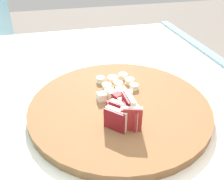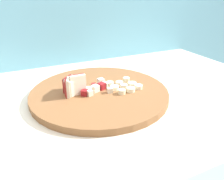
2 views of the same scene
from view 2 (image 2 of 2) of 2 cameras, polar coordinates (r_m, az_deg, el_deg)
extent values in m
cube|color=#6BADC6|center=(1.15, -15.08, -4.00)|extent=(2.40, 0.04, 1.40)
cylinder|color=brown|center=(0.73, -3.25, -0.74)|extent=(0.45, 0.45, 0.02)
cube|color=maroon|center=(0.70, -10.10, 1.19)|extent=(0.04, 0.01, 0.06)
cube|color=beige|center=(0.69, -10.06, 0.92)|extent=(0.04, 0.02, 0.06)
cube|color=maroon|center=(0.70, -9.01, 1.55)|extent=(0.05, 0.01, 0.06)
cube|color=#EFE5CC|center=(0.69, -8.80, 1.32)|extent=(0.05, 0.01, 0.06)
cube|color=#A32323|center=(0.69, -10.89, 0.54)|extent=(0.04, 0.02, 0.05)
cube|color=#EFE5CC|center=(0.69, -10.50, 0.34)|extent=(0.04, 0.03, 0.05)
cube|color=maroon|center=(0.72, -9.25, 1.63)|extent=(0.03, 0.03, 0.05)
cube|color=white|center=(0.72, -8.77, 1.55)|extent=(0.04, 0.03, 0.05)
cube|color=maroon|center=(0.72, -11.45, 1.57)|extent=(0.04, 0.04, 0.05)
cube|color=white|center=(0.72, -10.91, 1.49)|extent=(0.05, 0.04, 0.05)
cube|color=maroon|center=(0.69, -11.42, 0.65)|extent=(0.02, 0.04, 0.05)
cube|color=#EFE5CC|center=(0.69, -10.88, 0.67)|extent=(0.02, 0.04, 0.05)
cube|color=#A32323|center=(0.69, -11.72, 0.65)|extent=(0.02, 0.04, 0.06)
cube|color=beige|center=(0.69, -11.26, 0.67)|extent=(0.02, 0.04, 0.06)
cube|color=white|center=(0.71, -4.37, 0.42)|extent=(0.03, 0.03, 0.02)
cube|color=beige|center=(0.70, -0.58, -0.05)|extent=(0.02, 0.02, 0.02)
cube|color=beige|center=(0.69, -5.87, -0.72)|extent=(0.02, 0.02, 0.02)
cube|color=#A32323|center=(0.74, -4.70, 1.22)|extent=(0.02, 0.02, 0.01)
cube|color=maroon|center=(0.73, -2.68, 1.02)|extent=(0.03, 0.03, 0.02)
cube|color=#EFE5CC|center=(0.74, -1.87, 1.32)|extent=(0.03, 0.03, 0.02)
cube|color=#EFE5CC|center=(0.76, -2.89, 2.23)|extent=(0.02, 0.02, 0.02)
cube|color=beige|center=(0.71, -5.93, 0.04)|extent=(0.02, 0.02, 0.02)
cube|color=maroon|center=(0.69, -7.17, -0.72)|extent=(0.03, 0.03, 0.02)
cylinder|color=beige|center=(0.70, 2.57, -0.42)|extent=(0.02, 0.02, 0.01)
cylinder|color=#F4EAC6|center=(0.71, 4.90, 0.11)|extent=(0.03, 0.03, 0.01)
cylinder|color=#F4EAC6|center=(0.74, 6.90, 0.85)|extent=(0.03, 0.03, 0.01)
cylinder|color=white|center=(0.73, 0.67, 0.63)|extent=(0.03, 0.03, 0.01)
cylinder|color=#F4EAC6|center=(0.74, 3.11, 1.02)|extent=(0.03, 0.03, 0.01)
cylinder|color=white|center=(0.76, 5.27, 1.60)|extent=(0.03, 0.03, 0.01)
cylinder|color=#F4EAC6|center=(0.75, -0.56, 1.61)|extent=(0.03, 0.03, 0.02)
cylinder|color=white|center=(0.77, 1.94, 1.86)|extent=(0.03, 0.03, 0.01)
cylinder|color=beige|center=(0.79, 3.71, 2.71)|extent=(0.02, 0.02, 0.02)
camera|label=1|loc=(0.80, -47.37, 21.27)|focal=39.69mm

